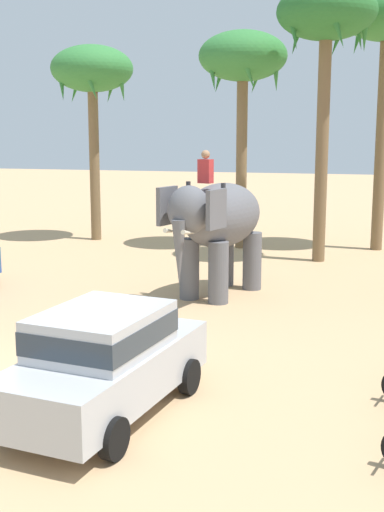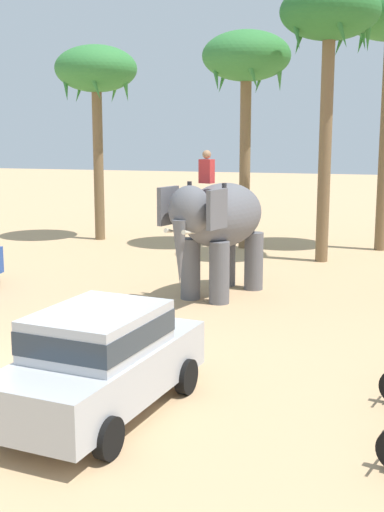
{
  "view_description": "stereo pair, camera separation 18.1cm",
  "coord_description": "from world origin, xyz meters",
  "px_view_note": "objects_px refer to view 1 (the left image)",
  "views": [
    {
      "loc": [
        5.26,
        -10.11,
        4.38
      ],
      "look_at": [
        1.3,
        4.35,
        1.6
      ],
      "focal_mm": 47.82,
      "sensor_mm": 36.0,
      "label": 1
    },
    {
      "loc": [
        5.43,
        -10.06,
        4.38
      ],
      "look_at": [
        1.3,
        4.35,
        1.6
      ],
      "focal_mm": 47.82,
      "sensor_mm": 36.0,
      "label": 2
    }
  ],
  "objects_px": {
    "elephant_with_mahout": "(217,222)",
    "palm_tree_left_of_road": "(243,62)",
    "car_sedan_foreground": "(105,358)",
    "palm_tree_far_back": "(326,21)",
    "palm_tree_near_hut": "(92,74)"
  },
  "relations": [
    {
      "from": "palm_tree_near_hut",
      "to": "palm_tree_left_of_road",
      "type": "xyz_separation_m",
      "value": [
        6.02,
        -0.35,
        0.26
      ]
    },
    {
      "from": "palm_tree_left_of_road",
      "to": "palm_tree_far_back",
      "type": "xyz_separation_m",
      "value": [
        3.08,
        -1.93,
        1.01
      ]
    },
    {
      "from": "elephant_with_mahout",
      "to": "palm_tree_left_of_road",
      "type": "height_order",
      "value": "palm_tree_left_of_road"
    },
    {
      "from": "car_sedan_foreground",
      "to": "palm_tree_far_back",
      "type": "relative_size",
      "value": 0.48
    },
    {
      "from": "elephant_with_mahout",
      "to": "palm_tree_near_hut",
      "type": "bearing_deg",
      "value": 130.89
    },
    {
      "from": "car_sedan_foreground",
      "to": "elephant_with_mahout",
      "type": "xyz_separation_m",
      "value": [
        -0.12,
        8.04,
        1.06
      ]
    },
    {
      "from": "palm_tree_far_back",
      "to": "palm_tree_near_hut",
      "type": "bearing_deg",
      "value": 165.94
    },
    {
      "from": "car_sedan_foreground",
      "to": "elephant_with_mahout",
      "type": "bearing_deg",
      "value": 90.83
    },
    {
      "from": "car_sedan_foreground",
      "to": "palm_tree_far_back",
      "type": "bearing_deg",
      "value": 81.39
    },
    {
      "from": "elephant_with_mahout",
      "to": "palm_tree_near_hut",
      "type": "xyz_separation_m",
      "value": [
        -6.9,
        7.97,
        4.53
      ]
    },
    {
      "from": "palm_tree_far_back",
      "to": "car_sedan_foreground",
      "type": "bearing_deg",
      "value": -98.61
    },
    {
      "from": "elephant_with_mahout",
      "to": "palm_tree_far_back",
      "type": "height_order",
      "value": "palm_tree_far_back"
    },
    {
      "from": "car_sedan_foreground",
      "to": "palm_tree_far_back",
      "type": "xyz_separation_m",
      "value": [
        2.08,
        13.73,
        6.86
      ]
    },
    {
      "from": "elephant_with_mahout",
      "to": "palm_tree_left_of_road",
      "type": "distance_m",
      "value": 9.05
    },
    {
      "from": "palm_tree_near_hut",
      "to": "palm_tree_left_of_road",
      "type": "bearing_deg",
      "value": -3.29
    }
  ]
}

